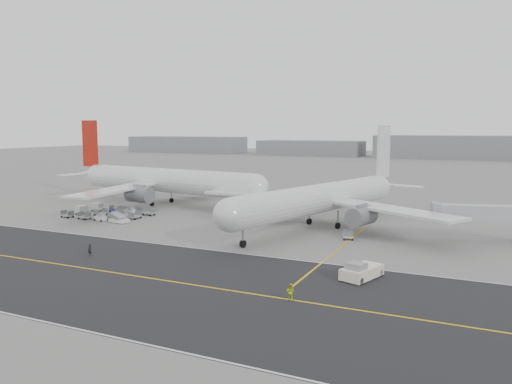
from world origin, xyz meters
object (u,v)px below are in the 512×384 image
at_px(jet_bridge, 483,216).
at_px(ground_crew_a, 90,250).
at_px(pushback_tug, 361,271).
at_px(airliner_a, 162,180).
at_px(ground_crew_b, 291,292).
at_px(airliner_b, 323,198).

xyz_separation_m(jet_bridge, ground_crew_a, (-52.06, -34.31, -3.47)).
distance_m(pushback_tug, ground_crew_a, 39.03).
height_order(airliner_a, ground_crew_b, airliner_a).
bearing_deg(ground_crew_b, ground_crew_a, -4.25).
bearing_deg(airliner_b, airliner_a, -176.95).
distance_m(ground_crew_a, ground_crew_b, 33.88).
bearing_deg(ground_crew_b, airliner_b, -72.48).
distance_m(airliner_a, pushback_tug, 70.89).
bearing_deg(pushback_tug, airliner_b, 133.82).
height_order(airliner_a, ground_crew_a, airliner_a).
bearing_deg(ground_crew_b, airliner_a, -39.08).
bearing_deg(pushback_tug, airliner_a, 163.48).
height_order(jet_bridge, ground_crew_a, jet_bridge).
distance_m(airliner_a, ground_crew_a, 50.02).
bearing_deg(ground_crew_a, airliner_a, 109.97).
relative_size(airliner_b, ground_crew_a, 30.47).
distance_m(pushback_tug, jet_bridge, 31.90).
distance_m(airliner_b, ground_crew_b, 41.87).
bearing_deg(airliner_b, jet_bridge, 14.65).
distance_m(airliner_a, jet_bridge, 72.53).
height_order(pushback_tug, jet_bridge, jet_bridge).
height_order(airliner_b, ground_crew_a, airliner_b).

